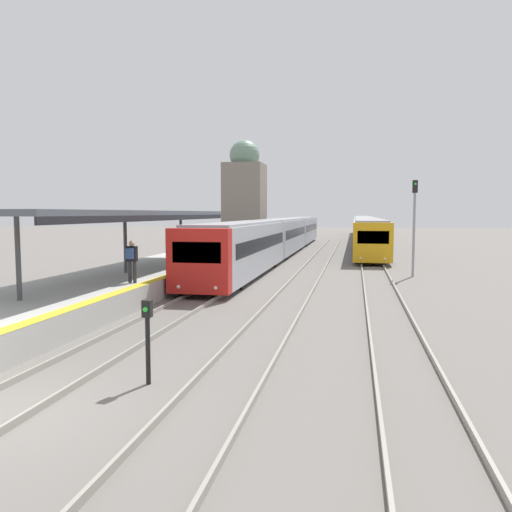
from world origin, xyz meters
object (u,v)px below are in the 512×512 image
object	(u,v)px
signal_post_near	(148,332)
person_on_platform	(132,258)
train_near	(281,235)
train_far	(365,228)
signal_mast_far	(414,217)

from	to	relation	value
signal_post_near	person_on_platform	bearing A→B (deg)	117.07
train_near	train_far	world-z (taller)	train_near
person_on_platform	train_near	xyz separation A→B (m)	(2.22, 25.08, -0.14)
train_far	person_on_platform	bearing A→B (deg)	-102.03
train_near	signal_mast_far	xyz separation A→B (m)	(9.58, -13.83, 1.67)
person_on_platform	train_far	bearing A→B (deg)	77.97
train_near	signal_post_near	bearing A→B (deg)	-86.44
train_near	train_far	distance (m)	21.95
train_near	signal_post_near	distance (m)	33.58
signal_post_near	signal_mast_far	size ratio (longest dim) A/B	0.33
train_far	signal_mast_far	size ratio (longest dim) A/B	10.94
train_far	signal_post_near	xyz separation A→B (m)	(-5.43, -54.13, -0.59)
person_on_platform	signal_post_near	xyz separation A→B (m)	(4.31, -8.42, -0.74)
train_near	person_on_platform	bearing A→B (deg)	-95.06
person_on_platform	signal_post_near	distance (m)	9.49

